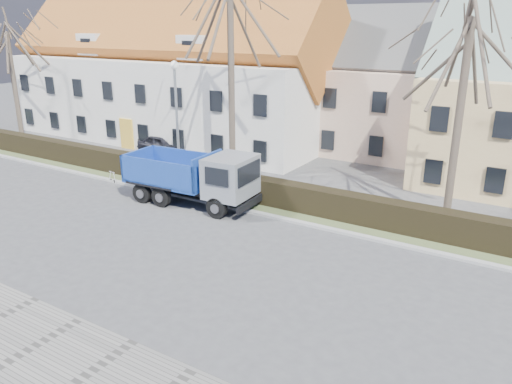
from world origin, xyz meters
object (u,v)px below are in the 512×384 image
Objects in this scene: cart_frame at (110,176)px; parked_car_a at (163,144)px; dump_truck at (187,176)px; streetlight at (177,122)px.

parked_car_a reaches higher than cart_frame.
dump_truck reaches higher than cart_frame.
dump_truck is 4.59m from streetlight.
dump_truck is at bearing -44.49° from streetlight.
parked_car_a is at bearing 106.12° from cart_frame.
dump_truck is at bearing -4.05° from cart_frame.
dump_truck is 1.88× the size of parked_car_a.
streetlight is at bearing 37.86° from cart_frame.
streetlight reaches higher than cart_frame.
dump_truck is 1.04× the size of streetlight.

